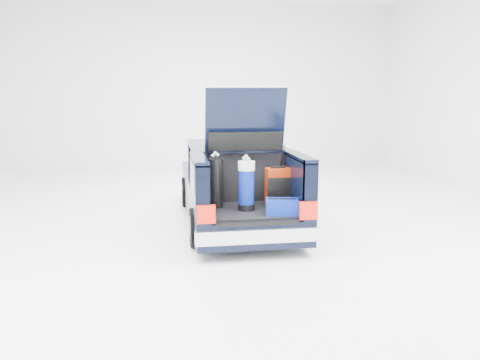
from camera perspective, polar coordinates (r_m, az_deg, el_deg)
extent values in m
plane|color=white|center=(9.43, -0.47, -4.78)|extent=(14.00, 14.00, 0.00)
cube|color=black|center=(9.94, -1.03, -1.03)|extent=(1.75, 3.00, 0.70)
cube|color=black|center=(11.49, -2.10, 0.00)|extent=(1.70, 0.30, 0.50)
cube|color=silver|center=(11.64, -2.18, -0.22)|extent=(1.72, 0.10, 0.22)
cube|color=black|center=(9.35, -0.62, 2.10)|extent=(1.55, 1.95, 0.54)
cube|color=black|center=(9.31, -0.62, 3.87)|extent=(1.62, 2.05, 0.06)
cube|color=black|center=(7.91, 1.13, -5.12)|extent=(1.75, 1.30, 0.40)
cube|color=black|center=(7.87, 1.11, -3.51)|extent=(1.32, 1.18, 0.05)
cube|color=black|center=(7.67, -4.57, -0.84)|extent=(0.20, 1.30, 0.85)
cube|color=black|center=(7.93, 6.66, -0.50)|extent=(0.20, 1.30, 0.85)
cube|color=black|center=(7.60, -4.62, 2.38)|extent=(0.20, 1.30, 0.06)
cube|color=black|center=(7.86, 6.73, 2.61)|extent=(0.20, 1.30, 0.06)
cube|color=black|center=(8.36, 0.40, 0.09)|extent=(1.36, 0.08, 0.84)
cube|color=silver|center=(7.25, 2.07, -6.30)|extent=(1.80, 0.12, 0.20)
cube|color=#B31307|center=(7.09, -3.85, -3.87)|extent=(0.26, 0.07, 0.26)
cube|color=#B31307|center=(7.36, 7.72, -3.40)|extent=(0.26, 0.07, 0.26)
cube|color=black|center=(7.24, 2.03, -4.90)|extent=(1.20, 0.06, 0.06)
cube|color=black|center=(8.08, 0.61, 6.81)|extent=(1.28, 0.33, 1.03)
cube|color=black|center=(8.11, 0.56, 7.81)|extent=(0.95, 0.17, 0.54)
cylinder|color=black|center=(10.68, -5.98, -1.33)|extent=(0.20, 0.62, 0.62)
cylinder|color=slate|center=(10.68, -5.98, -1.33)|extent=(0.23, 0.36, 0.36)
cylinder|color=black|center=(10.89, 2.68, -1.07)|extent=(0.20, 0.62, 0.62)
cylinder|color=slate|center=(10.89, 2.68, -1.07)|extent=(0.23, 0.36, 0.36)
cylinder|color=black|center=(7.96, -4.91, -5.34)|extent=(0.20, 0.62, 0.62)
cylinder|color=slate|center=(7.96, -4.91, -5.34)|extent=(0.23, 0.36, 0.36)
cylinder|color=black|center=(8.23, 6.59, -4.85)|extent=(0.20, 0.62, 0.62)
cylinder|color=slate|center=(8.23, 6.59, -4.85)|extent=(0.23, 0.36, 0.36)
cube|color=maroon|center=(8.12, 4.29, -0.76)|extent=(0.39, 0.25, 0.60)
cube|color=black|center=(8.07, 4.32, 1.44)|extent=(0.24, 0.06, 0.03)
cube|color=black|center=(8.03, 4.46, -1.33)|extent=(0.39, 0.03, 0.46)
cylinder|color=black|center=(7.96, -2.75, -0.32)|extent=(0.32, 0.33, 0.78)
cube|color=white|center=(8.05, -2.83, 0.00)|extent=(0.09, 0.05, 0.28)
sphere|color=#99999E|center=(7.90, -3.05, 2.72)|extent=(0.06, 0.06, 0.06)
sphere|color=#99999E|center=(7.86, -2.55, 2.82)|extent=(0.06, 0.06, 0.06)
cylinder|color=black|center=(7.82, 0.72, -3.03)|extent=(0.27, 0.27, 0.10)
cylinder|color=navy|center=(7.75, 0.73, -0.76)|extent=(0.25, 0.25, 0.54)
cylinder|color=white|center=(7.70, 0.73, 1.62)|extent=(0.27, 0.27, 0.14)
sphere|color=#99999E|center=(7.71, 0.93, 2.37)|extent=(0.06, 0.06, 0.06)
sphere|color=#99999E|center=(7.72, 0.68, 2.68)|extent=(0.06, 0.06, 0.06)
cube|color=navy|center=(7.57, 4.74, -3.01)|extent=(0.53, 0.39, 0.23)
cylinder|color=black|center=(7.54, 4.75, -2.09)|extent=(0.41, 0.10, 0.02)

